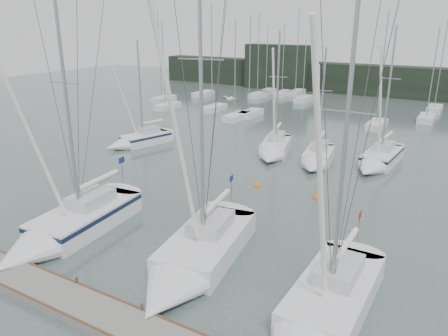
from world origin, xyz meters
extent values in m
plane|color=#485755|center=(0.00, 0.00, 0.00)|extent=(160.00, 160.00, 0.00)
cube|color=slate|center=(0.00, -5.00, 0.20)|extent=(24.00, 2.00, 0.40)
cube|color=black|center=(0.00, 62.00, 2.50)|extent=(90.00, 4.00, 5.00)
cube|color=black|center=(-20.00, 60.00, 4.00)|extent=(12.00, 3.00, 8.00)
cube|color=silver|center=(-25.64, 34.02, 0.35)|extent=(1.80, 4.50, 0.90)
cylinder|color=#999CA0|center=(-25.64, 33.52, 6.56)|extent=(0.12, 0.12, 11.53)
cube|color=silver|center=(7.76, 44.05, 0.35)|extent=(1.80, 4.50, 0.90)
cylinder|color=#999CA0|center=(7.76, 43.55, 6.11)|extent=(0.12, 0.12, 10.61)
cube|color=silver|center=(-10.70, 49.64, 0.35)|extent=(1.80, 4.50, 0.90)
cylinder|color=#999CA0|center=(-10.70, 49.14, 5.20)|extent=(0.12, 0.12, 8.79)
cube|color=silver|center=(-18.79, 49.99, 0.35)|extent=(1.80, 4.50, 0.90)
cylinder|color=#999CA0|center=(-18.79, 49.49, 7.11)|extent=(0.12, 0.12, 12.63)
cube|color=silver|center=(7.96, 51.35, 0.35)|extent=(1.80, 4.50, 0.90)
cylinder|color=#999CA0|center=(7.96, 50.85, 6.47)|extent=(0.12, 0.12, 11.34)
cube|color=silver|center=(3.08, 37.15, 0.35)|extent=(1.80, 4.50, 0.90)
cylinder|color=#999CA0|center=(3.08, 36.65, 6.98)|extent=(0.12, 0.12, 12.37)
cube|color=silver|center=(-14.20, 55.33, 0.35)|extent=(1.80, 4.50, 0.90)
cylinder|color=#999CA0|center=(-14.20, 54.83, 7.47)|extent=(0.12, 0.12, 13.34)
cube|color=silver|center=(-15.77, 53.22, 0.35)|extent=(1.80, 4.50, 0.90)
cylinder|color=#999CA0|center=(-15.77, 52.72, 6.27)|extent=(0.12, 0.12, 10.94)
cube|color=silver|center=(-13.50, 32.67, 0.35)|extent=(1.80, 4.50, 0.90)
cylinder|color=#999CA0|center=(-13.50, 32.17, 6.49)|extent=(0.12, 0.12, 11.38)
cube|color=silver|center=(-19.06, 36.17, 0.35)|extent=(1.80, 4.50, 0.90)
cylinder|color=#999CA0|center=(-19.06, 35.67, 7.59)|extent=(0.12, 0.12, 13.59)
cube|color=silver|center=(-29.89, 38.61, 0.35)|extent=(1.80, 4.50, 0.90)
cylinder|color=#999CA0|center=(-29.89, 38.11, 7.19)|extent=(0.12, 0.12, 12.79)
cube|color=silver|center=(-27.31, 46.09, 0.35)|extent=(1.80, 4.50, 0.90)
cylinder|color=#999CA0|center=(-27.31, 45.59, 5.11)|extent=(0.12, 0.12, 8.62)
cube|color=silver|center=(-18.89, 53.54, 0.35)|extent=(1.80, 4.50, 0.90)
cylinder|color=#999CA0|center=(-18.89, 53.04, 6.18)|extent=(0.12, 0.12, 10.75)
cube|color=silver|center=(-12.93, 35.52, 0.35)|extent=(1.80, 4.50, 0.90)
cylinder|color=#999CA0|center=(-12.93, 35.02, 6.86)|extent=(0.12, 0.12, 12.12)
cube|color=silver|center=(-6.71, 0.96, 0.49)|extent=(3.76, 7.36, 1.64)
cone|color=silver|center=(-6.27, -4.10, 0.49)|extent=(3.41, 3.31, 3.16)
cube|color=#B6B7BB|center=(-6.76, 1.51, 1.69)|extent=(1.98, 2.99, 0.76)
cylinder|color=#999CA0|center=(-6.67, 0.46, 7.68)|extent=(0.20, 0.20, 12.73)
cylinder|color=white|center=(-6.83, 2.38, 2.67)|extent=(0.60, 3.49, 0.31)
cube|color=#0E1935|center=(-6.71, 0.96, 1.04)|extent=(3.79, 7.38, 0.27)
cube|color=navy|center=(-7.04, 4.72, 3.27)|extent=(0.07, 0.59, 0.39)
cube|color=silver|center=(1.50, 1.99, 0.47)|extent=(4.43, 7.58, 1.55)
cone|color=silver|center=(2.33, -3.04, 0.47)|extent=(3.77, 3.56, 3.31)
cube|color=#B6B7BB|center=(1.42, 2.50, 1.61)|extent=(2.26, 3.11, 0.72)
cylinder|color=#999CA0|center=(1.58, 1.49, 8.94)|extent=(0.19, 0.19, 15.39)
cylinder|color=white|center=(1.27, 3.40, 2.54)|extent=(0.85, 3.49, 0.29)
cube|color=navy|center=(0.89, 5.72, 3.11)|extent=(0.11, 0.56, 0.37)
cube|color=silver|center=(8.85, 0.96, 0.45)|extent=(3.05, 6.85, 1.50)
cube|color=#B6B7BB|center=(8.86, 1.46, 1.55)|extent=(1.67, 2.75, 0.70)
cylinder|color=#999CA0|center=(8.85, 0.48, 7.63)|extent=(0.18, 0.18, 12.85)
cylinder|color=white|center=(8.86, 2.33, 2.45)|extent=(0.30, 3.34, 0.28)
cube|color=maroon|center=(8.88, 4.58, 3.00)|extent=(0.02, 0.54, 0.36)
cube|color=silver|center=(-16.11, 17.85, 0.40)|extent=(3.52, 5.40, 1.34)
cone|color=silver|center=(-17.09, 14.44, 0.40)|extent=(2.73, 2.66, 2.23)
cube|color=#B6B7BB|center=(-15.99, 18.28, 1.38)|extent=(1.73, 2.25, 0.62)
cylinder|color=#999CA0|center=(-16.21, 17.51, 5.71)|extent=(0.16, 0.16, 9.27)
cylinder|color=white|center=(-15.84, 18.81, 2.19)|extent=(0.91, 2.40, 0.25)
cube|color=#0E1935|center=(-16.11, 17.85, 0.85)|extent=(3.54, 5.42, 0.22)
cube|color=silver|center=(-3.22, 21.87, 0.43)|extent=(3.64, 5.62, 1.44)
cone|color=silver|center=(-2.28, 18.30, 0.43)|extent=(2.88, 2.76, 2.39)
cube|color=#B6B7BB|center=(-3.34, 22.34, 1.48)|extent=(1.80, 2.34, 0.67)
cylinder|color=#999CA0|center=(-3.13, 21.52, 6.25)|extent=(0.17, 0.17, 10.21)
cylinder|color=white|center=(-3.49, 22.87, 2.35)|extent=(0.91, 2.51, 0.27)
cube|color=silver|center=(1.41, 20.96, 0.43)|extent=(2.94, 4.81, 1.43)
cone|color=silver|center=(1.89, 17.77, 0.43)|extent=(2.55, 2.26, 2.28)
cube|color=#B6B7BB|center=(1.33, 21.43, 1.48)|extent=(1.51, 1.97, 0.67)
cylinder|color=#999CA0|center=(1.46, 20.64, 5.60)|extent=(0.17, 0.17, 8.93)
cylinder|color=white|center=(1.27, 21.85, 2.33)|extent=(0.60, 2.22, 0.27)
cube|color=silver|center=(6.39, 23.57, 0.43)|extent=(2.87, 5.88, 1.42)
cone|color=silver|center=(6.10, 19.49, 0.43)|extent=(2.64, 2.62, 2.47)
cube|color=#B6B7BB|center=(6.43, 24.04, 1.47)|extent=(1.52, 2.38, 0.66)
cylinder|color=#999CA0|center=(6.36, 23.16, 6.49)|extent=(0.17, 0.17, 10.69)
cylinder|color=white|center=(6.47, 24.71, 2.33)|extent=(0.47, 2.81, 0.27)
cube|color=#0E1935|center=(6.39, 23.57, 0.90)|extent=(2.89, 5.90, 0.24)
sphere|color=orange|center=(-0.72, 12.63, 0.00)|extent=(0.57, 0.57, 0.57)
sphere|color=orange|center=(4.09, 12.75, 0.00)|extent=(0.62, 0.62, 0.62)
sphere|color=orange|center=(-7.36, 12.27, 0.00)|extent=(0.50, 0.50, 0.50)
ellipsoid|color=silver|center=(3.25, 1.37, 8.80)|extent=(0.36, 0.47, 0.19)
cube|color=#96989E|center=(3.00, 1.47, 8.81)|extent=(0.44, 0.29, 0.10)
cube|color=#96989E|center=(3.50, 1.27, 8.81)|extent=(0.44, 0.29, 0.10)
camera|label=1|loc=(13.01, -15.91, 12.19)|focal=35.00mm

